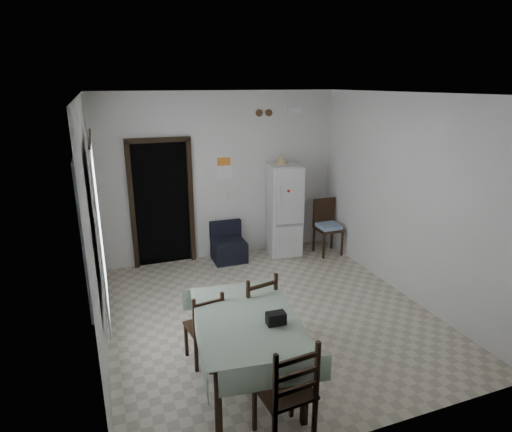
{
  "coord_description": "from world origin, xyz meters",
  "views": [
    {
      "loc": [
        -1.97,
        -4.81,
        3.02
      ],
      "look_at": [
        0.0,
        0.5,
        1.25
      ],
      "focal_mm": 30.0,
      "sensor_mm": 36.0,
      "label": 1
    }
  ],
  "objects": [
    {
      "name": "calendar_image",
      "position": [
        0.05,
        2.23,
        1.72
      ],
      "size": [
        0.24,
        0.01,
        0.14
      ],
      "primitive_type": "cube",
      "color": "orange",
      "rests_on": "ground"
    },
    {
      "name": "dining_chair_far_left",
      "position": [
        -1.06,
        -0.69,
        0.44
      ],
      "size": [
        0.42,
        0.42,
        0.88
      ],
      "primitive_type": null,
      "rotation": [
        0.0,
        0.0,
        3.28
      ],
      "color": "black",
      "rests_on": "ground"
    },
    {
      "name": "curtain_rod",
      "position": [
        -2.03,
        -0.2,
        2.5
      ],
      "size": [
        0.02,
        1.6,
        0.02
      ],
      "primitive_type": "cylinder",
      "rotation": [
        1.57,
        0.0,
        0.0
      ],
      "color": "black",
      "rests_on": "ground"
    },
    {
      "name": "wall_front",
      "position": [
        0.0,
        -2.25,
        1.45
      ],
      "size": [
        4.2,
        0.02,
        2.9
      ],
      "primitive_type": null,
      "color": "silver",
      "rests_on": "ground"
    },
    {
      "name": "dining_table",
      "position": [
        -0.75,
        -1.25,
        0.39
      ],
      "size": [
        1.18,
        1.63,
        0.79
      ],
      "primitive_type": null,
      "rotation": [
        0.0,
        0.0,
        -0.13
      ],
      "color": "#95A890",
      "rests_on": "ground"
    },
    {
      "name": "ground",
      "position": [
        0.0,
        0.0,
        0.0
      ],
      "size": [
        4.5,
        4.5,
        0.0
      ],
      "primitive_type": "plane",
      "color": "#BEB39B",
      "rests_on": "ground"
    },
    {
      "name": "black_bag",
      "position": [
        -0.52,
        -1.46,
        0.85
      ],
      "size": [
        0.19,
        0.12,
        0.12
      ],
      "primitive_type": "cube",
      "rotation": [
        0.0,
        0.0,
        -0.04
      ],
      "color": "black",
      "rests_on": "dining_table"
    },
    {
      "name": "navy_seat",
      "position": [
        0.02,
        1.93,
        0.34
      ],
      "size": [
        0.57,
        0.55,
        0.68
      ],
      "primitive_type": null,
      "rotation": [
        0.0,
        0.0,
        -0.02
      ],
      "color": "black",
      "rests_on": "ground"
    },
    {
      "name": "wall_back",
      "position": [
        0.0,
        2.25,
        1.45
      ],
      "size": [
        4.2,
        0.02,
        2.9
      ],
      "primitive_type": null,
      "color": "silver",
      "rests_on": "ground"
    },
    {
      "name": "wall_right",
      "position": [
        2.1,
        0.0,
        1.45
      ],
      "size": [
        0.02,
        4.5,
        2.9
      ],
      "primitive_type": null,
      "color": "silver",
      "rests_on": "ground"
    },
    {
      "name": "calendar",
      "position": [
        0.05,
        2.24,
        1.62
      ],
      "size": [
        0.28,
        0.02,
        0.4
      ],
      "primitive_type": "cube",
      "color": "white",
      "rests_on": "ground"
    },
    {
      "name": "vent_left",
      "position": [
        0.7,
        2.23,
        2.52
      ],
      "size": [
        0.12,
        0.03,
        0.12
      ],
      "primitive_type": "cylinder",
      "rotation": [
        1.57,
        0.0,
        0.0
      ],
      "color": "brown",
      "rests_on": "ground"
    },
    {
      "name": "vent_right",
      "position": [
        0.88,
        2.23,
        2.52
      ],
      "size": [
        0.12,
        0.03,
        0.12
      ],
      "primitive_type": "cylinder",
      "rotation": [
        1.57,
        0.0,
        0.0
      ],
      "color": "brown",
      "rests_on": "ground"
    },
    {
      "name": "curtain",
      "position": [
        -2.04,
        -0.2,
        1.55
      ],
      "size": [
        0.02,
        1.45,
        1.85
      ],
      "primitive_type": "cube",
      "color": "white",
      "rests_on": "ground"
    },
    {
      "name": "dining_chair_near_head",
      "position": [
        -0.68,
        -2.04,
        0.52
      ],
      "size": [
        0.49,
        0.49,
        1.05
      ],
      "primitive_type": null,
      "rotation": [
        0.0,
        0.0,
        3.23
      ],
      "color": "black",
      "rests_on": "ground"
    },
    {
      "name": "ceiling",
      "position": [
        0.0,
        0.0,
        2.9
      ],
      "size": [
        4.2,
        4.5,
        0.02
      ],
      "primitive_type": null,
      "color": "white",
      "rests_on": "ground"
    },
    {
      "name": "fridge",
      "position": [
        1.06,
        1.93,
        0.83
      ],
      "size": [
        0.61,
        0.61,
        1.66
      ],
      "primitive_type": null,
      "rotation": [
        0.0,
        0.0,
        -0.14
      ],
      "color": "silver",
      "rests_on": "ground"
    },
    {
      "name": "light_switch",
      "position": [
        0.15,
        2.24,
        1.1
      ],
      "size": [
        0.08,
        0.02,
        0.12
      ],
      "primitive_type": "cube",
      "color": "beige",
      "rests_on": "ground"
    },
    {
      "name": "corner_chair",
      "position": [
        1.82,
        1.62,
        0.5
      ],
      "size": [
        0.44,
        0.44,
        1.0
      ],
      "primitive_type": null,
      "rotation": [
        0.0,
        0.0,
        -0.0
      ],
      "color": "black",
      "rests_on": "ground"
    },
    {
      "name": "dining_chair_far_right",
      "position": [
        -0.46,
        -0.66,
        0.49
      ],
      "size": [
        0.5,
        0.5,
        0.98
      ],
      "primitive_type": null,
      "rotation": [
        0.0,
        0.0,
        3.34
      ],
      "color": "black",
      "rests_on": "ground"
    },
    {
      "name": "window_recess",
      "position": [
        -2.15,
        -0.2,
        1.55
      ],
      "size": [
        0.1,
        1.2,
        1.6
      ],
      "primitive_type": "cube",
      "color": "silver",
      "rests_on": "ground"
    },
    {
      "name": "emergency_light",
      "position": [
        1.35,
        2.21,
        2.55
      ],
      "size": [
        0.25,
        0.07,
        0.09
      ],
      "primitive_type": "cube",
      "color": "white",
      "rests_on": "ground"
    },
    {
      "name": "wall_left",
      "position": [
        -2.1,
        0.0,
        1.45
      ],
      "size": [
        0.02,
        4.5,
        2.9
      ],
      "primitive_type": null,
      "color": "silver",
      "rests_on": "ground"
    },
    {
      "name": "tan_cone",
      "position": [
        1.02,
        1.97,
        1.75
      ],
      "size": [
        0.24,
        0.24,
        0.18
      ],
      "primitive_type": "cone",
      "rotation": [
        0.0,
        0.0,
        0.13
      ],
      "color": "tan",
      "rests_on": "fridge"
    },
    {
      "name": "doorway",
      "position": [
        -1.05,
        2.45,
        1.06
      ],
      "size": [
        1.06,
        0.52,
        2.22
      ],
      "color": "black",
      "rests_on": "ground"
    }
  ]
}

